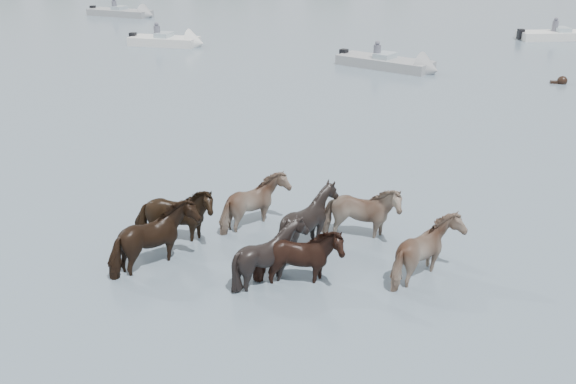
# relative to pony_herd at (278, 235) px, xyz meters

# --- Properties ---
(ground) EXTENTS (400.00, 400.00, 0.00)m
(ground) POSITION_rel_pony_herd_xyz_m (0.11, -0.41, -0.52)
(ground) COLOR #495A6A
(ground) RESTS_ON ground
(pony_herd) EXTENTS (7.31, 4.03, 1.64)m
(pony_herd) POSITION_rel_pony_herd_xyz_m (0.00, 0.00, 0.00)
(pony_herd) COLOR black
(pony_herd) RESTS_ON ground
(swimming_pony) EXTENTS (0.72, 0.44, 0.44)m
(swimming_pony) POSITION_rel_pony_herd_xyz_m (9.76, 17.74, -0.42)
(swimming_pony) COLOR black
(swimming_pony) RESTS_ON ground
(motorboat_a) EXTENTS (4.66, 1.97, 1.92)m
(motorboat_a) POSITION_rel_pony_herd_xyz_m (-10.23, 24.14, -0.29)
(motorboat_a) COLOR silver
(motorboat_a) RESTS_ON ground
(motorboat_b) EXTENTS (5.36, 3.84, 1.92)m
(motorboat_b) POSITION_rel_pony_herd_xyz_m (2.58, 19.56, -0.30)
(motorboat_b) COLOR gray
(motorboat_b) RESTS_ON ground
(motorboat_c) EXTENTS (5.81, 2.90, 1.92)m
(motorboat_c) POSITION_rel_pony_herd_xyz_m (13.19, 30.19, -0.30)
(motorboat_c) COLOR silver
(motorboat_c) RESTS_ON ground
(motorboat_f) EXTENTS (5.81, 2.96, 1.92)m
(motorboat_f) POSITION_rel_pony_herd_xyz_m (-17.74, 35.59, -0.30)
(motorboat_f) COLOR gray
(motorboat_f) RESTS_ON ground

